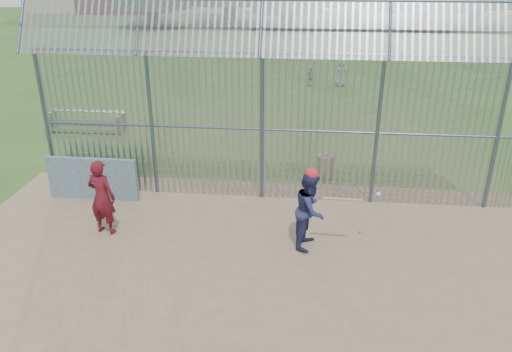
# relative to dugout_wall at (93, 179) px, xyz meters

# --- Properties ---
(ground) EXTENTS (120.00, 120.00, 0.00)m
(ground) POSITION_rel_dugout_wall_xyz_m (4.60, -2.90, -0.62)
(ground) COLOR #2D511E
(ground) RESTS_ON ground
(dirt_infield) EXTENTS (14.00, 10.00, 0.02)m
(dirt_infield) POSITION_rel_dugout_wall_xyz_m (4.60, -3.40, -0.61)
(dirt_infield) COLOR #756047
(dirt_infield) RESTS_ON ground
(dugout_wall) EXTENTS (2.50, 0.12, 1.20)m
(dugout_wall) POSITION_rel_dugout_wall_xyz_m (0.00, 0.00, 0.00)
(dugout_wall) COLOR #38566B
(dugout_wall) RESTS_ON dirt_infield
(batter) EXTENTS (0.87, 1.01, 1.81)m
(batter) POSITION_rel_dugout_wall_xyz_m (5.93, -1.84, 0.31)
(batter) COLOR navy
(batter) RESTS_ON dirt_infield
(onlooker) EXTENTS (0.76, 0.58, 1.88)m
(onlooker) POSITION_rel_dugout_wall_xyz_m (1.01, -1.75, 0.34)
(onlooker) COLOR maroon
(onlooker) RESTS_ON dirt_infield
(bg_kid_standing) EXTENTS (0.77, 0.63, 1.36)m
(bg_kid_standing) POSITION_rel_dugout_wall_xyz_m (7.45, 14.30, 0.06)
(bg_kid_standing) COLOR slate
(bg_kid_standing) RESTS_ON ground
(bg_kid_seated) EXTENTS (0.62, 0.38, 0.99)m
(bg_kid_seated) POSITION_rel_dugout_wall_xyz_m (5.89, 14.06, -0.12)
(bg_kid_seated) COLOR slate
(bg_kid_seated) RESTS_ON ground
(batting_gear) EXTENTS (1.66, 0.34, 0.70)m
(batting_gear) POSITION_rel_dugout_wall_xyz_m (6.06, -1.86, 1.11)
(batting_gear) COLOR red
(batting_gear) RESTS_ON ground
(trash_can) EXTENTS (0.56, 0.56, 0.82)m
(trash_can) POSITION_rel_dugout_wall_xyz_m (6.39, 2.15, -0.24)
(trash_can) COLOR gray
(trash_can) RESTS_ON ground
(bleacher) EXTENTS (3.00, 0.95, 0.72)m
(bleacher) POSITION_rel_dugout_wall_xyz_m (-2.69, 5.70, -0.21)
(bleacher) COLOR slate
(bleacher) RESTS_ON ground
(backstop_fence) EXTENTS (20.09, 0.81, 5.30)m
(backstop_fence) POSITION_rel_dugout_wall_xyz_m (6.41, 0.53, 1.74)
(backstop_fence) COLOR #47566B
(backstop_fence) RESTS_ON ground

